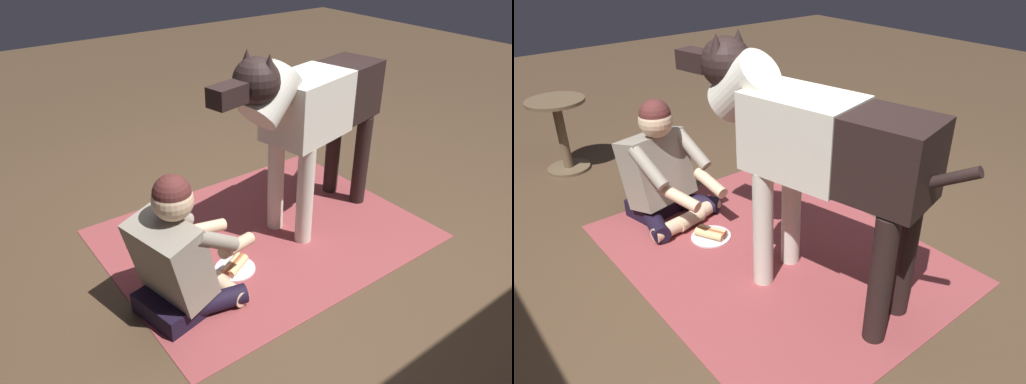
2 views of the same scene
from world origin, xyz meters
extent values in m
plane|color=#4B3726|center=(0.00, 0.00, 0.00)|extent=(12.72, 12.72, 0.00)
cube|color=brown|center=(0.17, 0.01, 0.00)|extent=(2.01, 1.56, 0.01)
cube|color=black|center=(1.03, 0.31, 0.06)|extent=(0.31, 0.38, 0.12)
cylinder|color=black|center=(0.91, 0.13, 0.07)|extent=(0.39, 0.33, 0.11)
cylinder|color=beige|center=(0.75, 0.16, 0.06)|extent=(0.19, 0.37, 0.09)
cylinder|color=black|center=(0.84, 0.43, 0.07)|extent=(0.41, 0.20, 0.11)
cylinder|color=beige|center=(0.71, 0.33, 0.06)|extent=(0.14, 0.37, 0.09)
cube|color=gray|center=(0.99, 0.30, 0.34)|extent=(0.38, 0.46, 0.48)
cylinder|color=gray|center=(0.87, 0.10, 0.46)|extent=(0.30, 0.14, 0.24)
cylinder|color=beige|center=(0.67, 0.11, 0.30)|extent=(0.27, 0.09, 0.12)
cylinder|color=gray|center=(0.80, 0.44, 0.46)|extent=(0.30, 0.14, 0.24)
cylinder|color=beige|center=(0.61, 0.35, 0.30)|extent=(0.28, 0.16, 0.12)
sphere|color=beige|center=(0.94, 0.29, 0.67)|extent=(0.21, 0.21, 0.21)
sphere|color=#522422|center=(0.94, 0.29, 0.71)|extent=(0.19, 0.19, 0.19)
cylinder|color=silver|center=(0.00, 0.21, 0.33)|extent=(0.11, 0.11, 0.67)
cylinder|color=silver|center=(0.05, -0.02, 0.33)|extent=(0.11, 0.11, 0.67)
cylinder|color=black|center=(-0.66, 0.07, 0.33)|extent=(0.11, 0.11, 0.67)
cylinder|color=black|center=(-0.61, -0.16, 0.33)|extent=(0.11, 0.11, 0.67)
cube|color=silver|center=(-0.12, 0.07, 0.86)|extent=(0.59, 0.45, 0.39)
cube|color=black|center=(-0.51, -0.02, 0.86)|extent=(0.52, 0.42, 0.37)
cylinder|color=silver|center=(0.23, 0.14, 1.02)|extent=(0.43, 0.32, 0.38)
sphere|color=black|center=(0.34, 0.17, 1.12)|extent=(0.26, 0.26, 0.26)
cube|color=black|center=(0.55, 0.21, 1.10)|extent=(0.21, 0.15, 0.10)
cone|color=black|center=(0.31, 0.24, 1.22)|extent=(0.11, 0.11, 0.12)
cone|color=black|center=(0.35, 0.09, 1.22)|extent=(0.11, 0.11, 0.12)
cylinder|color=black|center=(-0.75, -0.07, 0.82)|extent=(0.34, 0.12, 0.22)
cylinder|color=silver|center=(0.54, 0.21, 0.01)|extent=(0.25, 0.25, 0.01)
cylinder|color=#DFBC7C|center=(0.54, 0.19, 0.04)|extent=(0.19, 0.13, 0.05)
cylinder|color=#DFBC7C|center=(0.53, 0.23, 0.04)|extent=(0.19, 0.13, 0.05)
cylinder|color=#A35132|center=(0.54, 0.21, 0.04)|extent=(0.19, 0.12, 0.04)
camera|label=1|loc=(1.82, 2.17, 1.89)|focal=34.43mm
camera|label=2|loc=(-1.67, 1.53, 1.72)|focal=34.40mm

